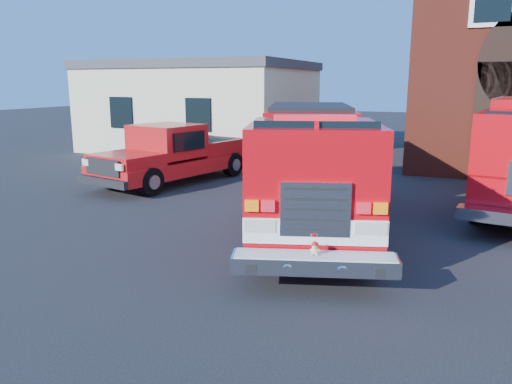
% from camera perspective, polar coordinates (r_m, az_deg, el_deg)
% --- Properties ---
extents(ground, '(100.00, 100.00, 0.00)m').
position_cam_1_polar(ground, '(10.88, 2.49, -5.44)').
color(ground, black).
rests_on(ground, ground).
extents(side_building, '(10.20, 8.20, 4.35)m').
position_cam_1_polar(side_building, '(26.00, -6.08, 9.86)').
color(side_building, beige).
rests_on(side_building, ground).
extents(fire_engine, '(5.13, 9.26, 2.75)m').
position_cam_1_polar(fire_engine, '(12.13, 6.22, 3.29)').
color(fire_engine, black).
rests_on(fire_engine, ground).
extents(pickup_truck, '(3.43, 6.36, 1.98)m').
position_cam_1_polar(pickup_truck, '(17.18, -9.36, 4.22)').
color(pickup_truck, black).
rests_on(pickup_truck, ground).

